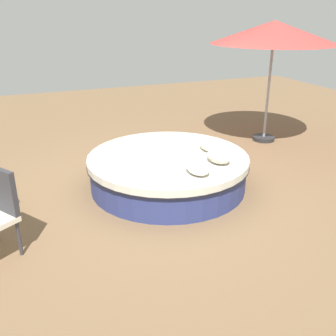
{
  "coord_description": "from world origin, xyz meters",
  "views": [
    {
      "loc": [
        4.9,
        -2.0,
        2.5
      ],
      "look_at": [
        0.0,
        0.0,
        0.3
      ],
      "focal_mm": 41.11,
      "sensor_mm": 36.0,
      "label": 1
    }
  ],
  "objects_px": {
    "patio_umbrella": "(274,33)",
    "throw_pillow_2": "(211,145)",
    "throw_pillow_0": "(198,167)",
    "throw_pillow_1": "(219,156)",
    "round_bed": "(168,171)"
  },
  "relations": [
    {
      "from": "throw_pillow_1",
      "to": "throw_pillow_0",
      "type": "bearing_deg",
      "value": -60.75
    },
    {
      "from": "round_bed",
      "to": "throw_pillow_0",
      "type": "height_order",
      "value": "throw_pillow_0"
    },
    {
      "from": "throw_pillow_1",
      "to": "throw_pillow_2",
      "type": "distance_m",
      "value": 0.49
    },
    {
      "from": "patio_umbrella",
      "to": "throw_pillow_0",
      "type": "bearing_deg",
      "value": -50.83
    },
    {
      "from": "throw_pillow_0",
      "to": "patio_umbrella",
      "type": "bearing_deg",
      "value": 129.17
    },
    {
      "from": "throw_pillow_0",
      "to": "throw_pillow_2",
      "type": "height_order",
      "value": "throw_pillow_0"
    },
    {
      "from": "round_bed",
      "to": "throw_pillow_2",
      "type": "xyz_separation_m",
      "value": [
        0.04,
        0.68,
        0.33
      ]
    },
    {
      "from": "throw_pillow_2",
      "to": "throw_pillow_1",
      "type": "bearing_deg",
      "value": -14.87
    },
    {
      "from": "round_bed",
      "to": "patio_umbrella",
      "type": "relative_size",
      "value": 1.01
    },
    {
      "from": "throw_pillow_0",
      "to": "patio_umbrella",
      "type": "relative_size",
      "value": 0.18
    },
    {
      "from": "round_bed",
      "to": "throw_pillow_1",
      "type": "xyz_separation_m",
      "value": [
        0.51,
        0.56,
        0.33
      ]
    },
    {
      "from": "patio_umbrella",
      "to": "throw_pillow_2",
      "type": "bearing_deg",
      "value": -55.62
    },
    {
      "from": "throw_pillow_0",
      "to": "throw_pillow_2",
      "type": "relative_size",
      "value": 1.01
    },
    {
      "from": "throw_pillow_0",
      "to": "throw_pillow_1",
      "type": "distance_m",
      "value": 0.52
    },
    {
      "from": "throw_pillow_1",
      "to": "patio_umbrella",
      "type": "xyz_separation_m",
      "value": [
        -1.82,
        2.1,
        1.5
      ]
    }
  ]
}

